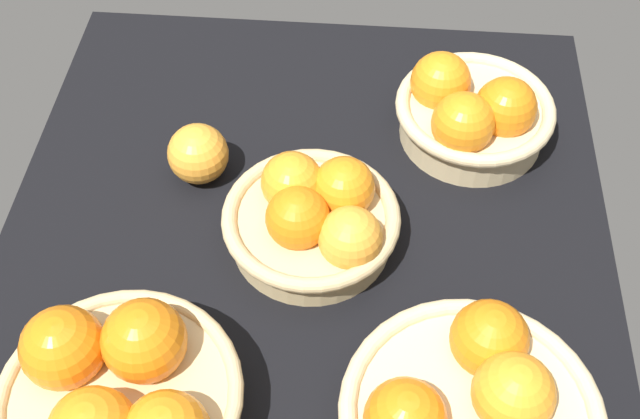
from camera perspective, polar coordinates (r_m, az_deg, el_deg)
market_tray at (r=93.53cm, az=-1.20°, el=-3.57°), size 84.00×72.00×3.00cm
basket_far_left at (r=102.71cm, az=10.85°, el=6.88°), size 20.22×20.22×10.70cm
basket_far_right at (r=78.69cm, az=10.72°, el=-14.42°), size 25.33×25.33×11.40cm
basket_center at (r=90.00cm, az=-0.37°, el=-0.58°), size 20.43×20.43×9.97cm
basket_near_right at (r=79.49cm, az=-14.14°, el=-13.11°), size 23.69×23.69×12.32cm
loose_orange_front_gap at (r=98.09cm, az=-8.75°, el=3.97°), size 7.50×7.50×7.50cm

